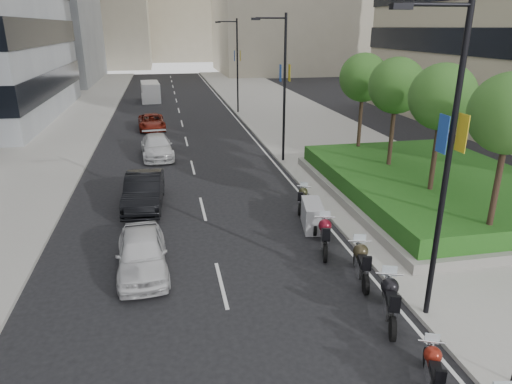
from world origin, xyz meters
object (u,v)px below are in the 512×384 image
object	(u,v)px
lamp_post_1	(282,82)
car_d	(152,122)
lamp_post_2	(236,61)
motorcycle_5	(312,216)
motorcycle_6	(302,198)
car_a	(142,253)
motorcycle_1	(433,369)
car_b	(144,191)
delivery_van	(151,92)
car_c	(157,146)
motorcycle_3	(361,262)
motorcycle_2	(390,300)
lamp_post_0	(444,154)
motorcycle_4	(325,235)

from	to	relation	value
lamp_post_1	car_d	size ratio (longest dim) A/B	1.94
lamp_post_2	motorcycle_5	bearing A→B (deg)	-92.45
motorcycle_6	car_a	world-z (taller)	car_a
motorcycle_1	motorcycle_5	size ratio (longest dim) A/B	0.93
car_b	delivery_van	distance (m)	34.13
motorcycle_6	car_c	bearing A→B (deg)	56.50
motorcycle_3	car_d	distance (m)	27.52
motorcycle_3	car_b	bearing A→B (deg)	55.03
lamp_post_1	motorcycle_5	xyz separation A→B (m)	(-1.20, -10.18, -4.49)
motorcycle_2	delivery_van	bearing A→B (deg)	30.03
lamp_post_2	motorcycle_3	distance (m)	32.89
car_a	car_c	bearing A→B (deg)	85.46
lamp_post_1	motorcycle_2	distance (m)	17.52
lamp_post_0	car_b	world-z (taller)	lamp_post_0
motorcycle_5	car_d	bearing A→B (deg)	28.38
lamp_post_1	motorcycle_4	distance (m)	13.12
lamp_post_1	lamp_post_2	size ratio (longest dim) A/B	1.00
motorcycle_4	motorcycle_5	world-z (taller)	motorcycle_4
car_d	delivery_van	world-z (taller)	delivery_van
car_b	delivery_van	bearing A→B (deg)	93.47
car_a	delivery_van	world-z (taller)	delivery_van
lamp_post_2	car_a	world-z (taller)	lamp_post_2
car_c	delivery_van	distance (m)	25.07
car_c	motorcycle_6	bearing A→B (deg)	-62.18
motorcycle_1	motorcycle_6	world-z (taller)	motorcycle_6
motorcycle_1	motorcycle_4	bearing A→B (deg)	22.89
car_b	motorcycle_6	bearing A→B (deg)	-11.10
motorcycle_6	car_d	world-z (taller)	car_d
motorcycle_3	motorcycle_4	size ratio (longest dim) A/B	1.02
car_a	car_d	size ratio (longest dim) A/B	0.93
lamp_post_0	lamp_post_2	distance (m)	35.00
car_a	delivery_van	size ratio (longest dim) A/B	0.81
motorcycle_2	motorcycle_6	distance (m)	8.93
car_d	motorcycle_1	bearing A→B (deg)	-81.22
motorcycle_2	motorcycle_1	bearing A→B (deg)	-164.78
lamp_post_1	delivery_van	size ratio (longest dim) A/B	1.70
car_b	motorcycle_2	bearing A→B (deg)	-52.68
lamp_post_2	motorcycle_5	world-z (taller)	lamp_post_2
lamp_post_2	car_a	xyz separation A→B (m)	(-8.25, -30.56, -4.34)
motorcycle_5	lamp_post_1	bearing A→B (deg)	3.94
lamp_post_1	motorcycle_3	world-z (taller)	lamp_post_1
motorcycle_1	lamp_post_2	bearing A→B (deg)	20.10
car_c	delivery_van	xyz separation A→B (m)	(-0.77, 25.06, 0.31)
lamp_post_0	car_c	distance (m)	21.86
motorcycle_3	car_a	distance (m)	7.63
lamp_post_0	motorcycle_5	bearing A→B (deg)	100.00
motorcycle_3	lamp_post_0	bearing A→B (deg)	-146.17
motorcycle_4	motorcycle_6	distance (m)	4.30
motorcycle_2	delivery_van	xyz separation A→B (m)	(-7.54, 44.93, 0.36)
motorcycle_4	car_b	xyz separation A→B (m)	(-6.97, 6.15, 0.16)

